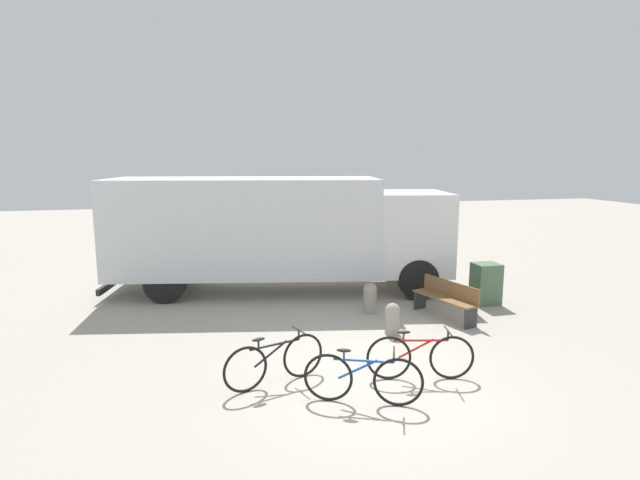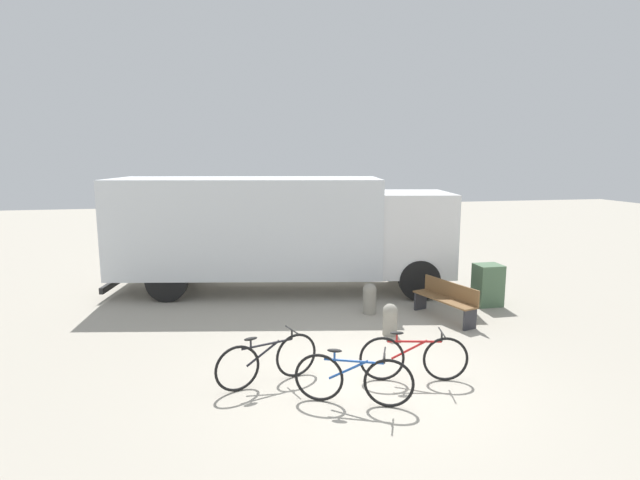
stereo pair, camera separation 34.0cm
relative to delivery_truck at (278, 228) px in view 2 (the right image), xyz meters
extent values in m
plane|color=#A8A091|center=(0.72, -5.98, -1.72)|extent=(60.00, 60.00, 0.00)
cube|color=silver|center=(-0.80, 0.15, 0.06)|extent=(7.30, 3.62, 2.53)
cube|color=silver|center=(3.57, -0.66, -0.13)|extent=(2.28, 2.60, 2.15)
cube|color=black|center=(-4.28, 0.79, -1.43)|extent=(0.51, 2.25, 0.16)
cylinder|color=black|center=(3.75, 0.36, -1.20)|extent=(1.07, 0.46, 1.04)
cylinder|color=black|center=(3.38, -1.68, -1.20)|extent=(1.07, 0.46, 1.04)
cylinder|color=black|center=(-2.50, 1.52, -1.20)|extent=(1.07, 0.46, 1.04)
cylinder|color=black|center=(-2.88, -0.52, -1.20)|extent=(1.07, 0.46, 1.04)
cube|color=brown|center=(3.33, -3.21, -1.26)|extent=(0.88, 1.75, 0.04)
cube|color=brown|center=(3.50, -3.16, -1.08)|extent=(0.53, 1.64, 0.39)
cube|color=#2D2D33|center=(3.56, -3.98, -1.50)|extent=(0.34, 0.15, 0.44)
cube|color=#2D2D33|center=(3.10, -2.45, -1.50)|extent=(0.34, 0.15, 0.44)
torus|color=black|center=(-1.34, -5.83, -1.35)|extent=(0.71, 0.28, 0.74)
torus|color=black|center=(-0.37, -5.49, -1.35)|extent=(0.71, 0.28, 0.74)
cylinder|color=black|center=(-0.85, -5.66, -1.05)|extent=(0.84, 0.32, 0.04)
cylinder|color=black|center=(-0.93, -5.69, -1.19)|extent=(0.56, 0.22, 0.34)
cylinder|color=black|center=(-1.12, -5.75, -0.99)|extent=(0.03, 0.03, 0.12)
ellipsoid|color=black|center=(-1.12, -5.75, -0.91)|extent=(0.24, 0.16, 0.05)
cylinder|color=black|center=(-0.44, -5.52, -0.98)|extent=(0.03, 0.03, 0.16)
cylinder|color=black|center=(-0.44, -5.52, -0.90)|extent=(0.17, 0.42, 0.02)
torus|color=black|center=(-0.16, -6.39, -1.35)|extent=(0.70, 0.32, 0.74)
torus|color=black|center=(0.79, -6.78, -1.35)|extent=(0.70, 0.32, 0.74)
cylinder|color=#1E4C9E|center=(0.31, -6.59, -1.05)|extent=(0.82, 0.36, 0.04)
cylinder|color=#1E4C9E|center=(0.24, -6.56, -1.19)|extent=(0.55, 0.25, 0.34)
cylinder|color=#1E4C9E|center=(0.05, -6.48, -0.99)|extent=(0.03, 0.03, 0.12)
ellipsoid|color=black|center=(0.05, -6.48, -0.91)|extent=(0.24, 0.17, 0.05)
cylinder|color=black|center=(0.72, -6.75, -0.98)|extent=(0.03, 0.03, 0.16)
cylinder|color=black|center=(0.72, -6.75, -0.90)|extent=(0.19, 0.42, 0.02)
torus|color=black|center=(0.97, -5.91, -1.35)|extent=(0.73, 0.20, 0.74)
torus|color=black|center=(1.98, -6.13, -1.35)|extent=(0.73, 0.20, 0.74)
cylinder|color=red|center=(1.48, -6.02, -1.05)|extent=(0.86, 0.22, 0.04)
cylinder|color=red|center=(1.40, -6.01, -1.19)|extent=(0.58, 0.16, 0.34)
cylinder|color=red|center=(1.20, -5.96, -0.99)|extent=(0.03, 0.03, 0.12)
ellipsoid|color=black|center=(1.20, -5.96, -0.91)|extent=(0.23, 0.14, 0.05)
cylinder|color=black|center=(1.90, -6.12, -0.98)|extent=(0.03, 0.03, 0.16)
cylinder|color=black|center=(1.90, -6.12, -0.90)|extent=(0.12, 0.43, 0.02)
cylinder|color=gray|center=(1.81, -3.93, -1.47)|extent=(0.30, 0.30, 0.50)
sphere|color=gray|center=(1.81, -3.93, -1.22)|extent=(0.31, 0.31, 0.31)
cylinder|color=gray|center=(1.82, -2.50, -1.44)|extent=(0.31, 0.31, 0.57)
sphere|color=gray|center=(1.82, -2.50, -1.15)|extent=(0.32, 0.32, 0.32)
cube|color=#4C6B4C|center=(4.85, -2.42, -1.21)|extent=(0.61, 0.55, 1.01)
camera|label=1|loc=(-1.87, -13.13, 1.88)|focal=28.00mm
camera|label=2|loc=(-1.54, -13.20, 1.88)|focal=28.00mm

